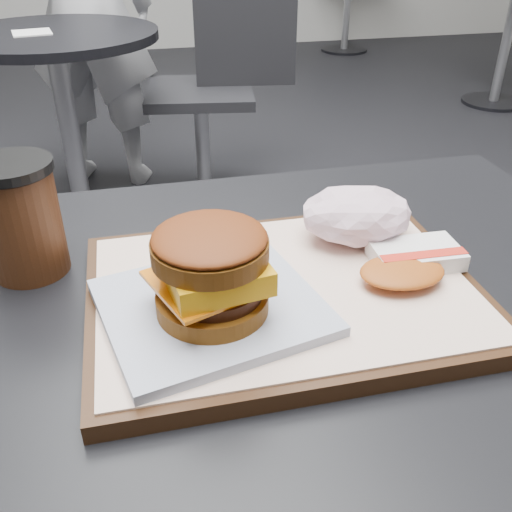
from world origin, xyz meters
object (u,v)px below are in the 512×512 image
object	(u,v)px
crumpled_wrapper	(357,215)
neighbor_chair	(216,79)
coffee_cup	(21,219)
patron	(84,2)
neighbor_table	(63,91)
customer_table	(283,421)
breakfast_sandwich	(211,280)
hash_brown	(410,262)
serving_tray	(284,293)

from	to	relation	value
crumpled_wrapper	neighbor_chair	bearing A→B (deg)	85.84
coffee_cup	patron	bearing A→B (deg)	90.00
coffee_cup	neighbor_table	distance (m)	1.57
neighbor_table	customer_table	bearing A→B (deg)	-78.02
coffee_cup	breakfast_sandwich	bearing A→B (deg)	-40.87
hash_brown	patron	size ratio (longest dim) A/B	0.08
coffee_cup	neighbor_table	size ratio (longest dim) A/B	0.17
coffee_cup	neighbor_chair	size ratio (longest dim) A/B	0.14
patron	breakfast_sandwich	bearing A→B (deg)	112.73
patron	crumpled_wrapper	bearing A→B (deg)	117.79
breakfast_sandwich	patron	size ratio (longest dim) A/B	0.14
breakfast_sandwich	neighbor_table	bearing A→B (deg)	98.98
serving_tray	patron	xyz separation A→B (m)	(-0.25, 2.17, -0.01)
coffee_cup	neighbor_table	bearing A→B (deg)	93.47
neighbor_chair	patron	bearing A→B (deg)	147.06
serving_tray	hash_brown	world-z (taller)	hash_brown
serving_tray	coffee_cup	distance (m)	0.28
breakfast_sandwich	neighbor_chair	world-z (taller)	breakfast_sandwich
hash_brown	coffee_cup	xyz separation A→B (m)	(-0.38, 0.12, 0.03)
serving_tray	neighbor_table	world-z (taller)	serving_tray
customer_table	hash_brown	size ratio (longest dim) A/B	6.70
customer_table	patron	size ratio (longest dim) A/B	0.52
serving_tray	crumpled_wrapper	xyz separation A→B (m)	(0.10, 0.07, 0.04)
customer_table	coffee_cup	xyz separation A→B (m)	(-0.26, 0.11, 0.25)
neighbor_table	patron	distance (m)	0.56
breakfast_sandwich	coffee_cup	size ratio (longest dim) A/B	1.78
customer_table	breakfast_sandwich	size ratio (longest dim) A/B	3.60
breakfast_sandwich	coffee_cup	distance (m)	0.23
crumpled_wrapper	neighbor_chair	distance (m)	1.81
customer_table	serving_tray	xyz separation A→B (m)	(-0.01, -0.01, 0.20)
neighbor_table	patron	size ratio (longest dim) A/B	0.49
hash_brown	coffee_cup	world-z (taller)	coffee_cup
serving_tray	neighbor_table	distance (m)	1.71
customer_table	neighbor_chair	bearing A→B (deg)	83.01
breakfast_sandwich	coffee_cup	bearing A→B (deg)	139.13
serving_tray	hash_brown	distance (m)	0.13
breakfast_sandwich	neighbor_chair	distance (m)	1.94
neighbor_chair	breakfast_sandwich	bearing A→B (deg)	-99.28
hash_brown	crumpled_wrapper	bearing A→B (deg)	109.15
neighbor_table	neighbor_chair	xyz separation A→B (m)	(0.58, 0.19, -0.04)
customer_table	neighbor_chair	world-z (taller)	neighbor_chair
breakfast_sandwich	neighbor_table	xyz separation A→B (m)	(-0.27, 1.69, -0.28)
breakfast_sandwich	neighbor_chair	bearing A→B (deg)	80.72
crumpled_wrapper	neighbor_table	world-z (taller)	crumpled_wrapper
coffee_cup	patron	world-z (taller)	patron
serving_tray	hash_brown	bearing A→B (deg)	-1.84
customer_table	patron	bearing A→B (deg)	96.78
customer_table	neighbor_chair	xyz separation A→B (m)	(0.23, 1.84, -0.07)
serving_tray	neighbor_chair	size ratio (longest dim) A/B	0.43
serving_tray	patron	world-z (taller)	patron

